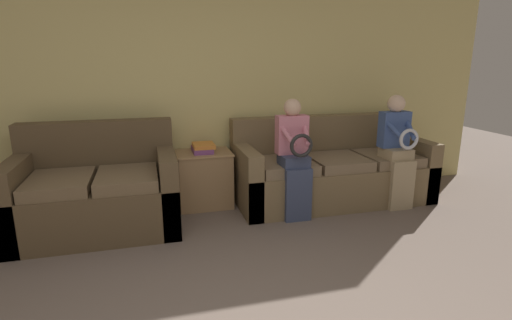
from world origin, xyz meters
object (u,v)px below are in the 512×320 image
(child_left_seated, at_px, (294,154))
(book_stack, at_px, (203,148))
(couch_side, at_px, (98,193))
(side_shelf, at_px, (204,178))
(couch_main, at_px, (331,171))
(child_right_seated, at_px, (397,146))

(child_left_seated, distance_m, book_stack, 1.02)
(couch_side, relative_size, side_shelf, 2.40)
(child_left_seated, height_order, book_stack, child_left_seated)
(couch_main, bearing_deg, child_left_seated, -148.17)
(couch_main, distance_m, child_left_seated, 0.77)
(couch_main, distance_m, couch_side, 2.51)
(couch_side, xyz_separation_m, child_left_seated, (1.91, -0.20, 0.31))
(couch_main, bearing_deg, couch_side, -176.13)
(couch_main, height_order, couch_side, couch_side)
(child_right_seated, distance_m, book_stack, 2.11)
(child_left_seated, relative_size, book_stack, 3.82)
(child_left_seated, distance_m, side_shelf, 1.07)
(child_left_seated, xyz_separation_m, child_right_seated, (1.19, 0.00, 0.01))
(couch_main, relative_size, side_shelf, 3.61)
(couch_side, xyz_separation_m, child_right_seated, (3.10, -0.20, 0.32))
(child_right_seated, relative_size, book_stack, 3.85)
(child_left_seated, distance_m, child_right_seated, 1.19)
(couch_side, xyz_separation_m, book_stack, (1.06, 0.36, 0.30))
(child_left_seated, bearing_deg, couch_main, 31.83)
(couch_main, xyz_separation_m, side_shelf, (-1.44, 0.19, -0.02))
(couch_side, height_order, child_right_seated, child_right_seated)
(child_right_seated, height_order, side_shelf, child_right_seated)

